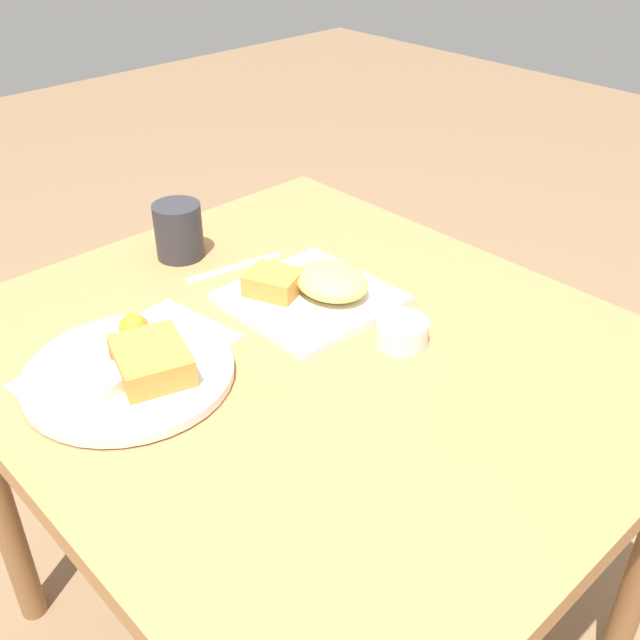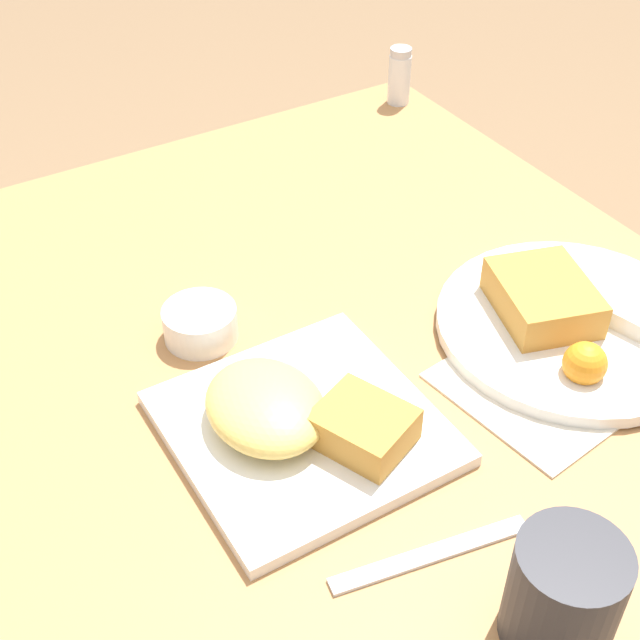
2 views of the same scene
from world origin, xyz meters
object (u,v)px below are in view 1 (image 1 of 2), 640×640
butter_knife (234,268)px  plate_square_near (313,290)px  coffee_mug (179,231)px  plate_oval_far (131,368)px  sauce_ramekin (402,331)px

butter_knife → plate_square_near: bearing=109.2°
coffee_mug → plate_oval_far: bearing=135.1°
coffee_mug → butter_knife: bearing=-159.2°
sauce_ramekin → butter_knife: 0.35m
plate_square_near → coffee_mug: coffee_mug is taller
plate_oval_far → coffee_mug: size_ratio=2.92×
plate_oval_far → sauce_ramekin: size_ratio=3.71×
coffee_mug → sauce_ramekin: bearing=-169.6°
plate_oval_far → coffee_mug: bearing=-44.9°
plate_square_near → sauce_ramekin: 0.18m
plate_square_near → coffee_mug: bearing=13.5°
plate_oval_far → butter_knife: bearing=-62.6°
plate_oval_far → coffee_mug: (0.26, -0.26, 0.03)m
plate_oval_far → sauce_ramekin: (-0.20, -0.34, 0.00)m
butter_knife → sauce_ramekin: bearing=107.4°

